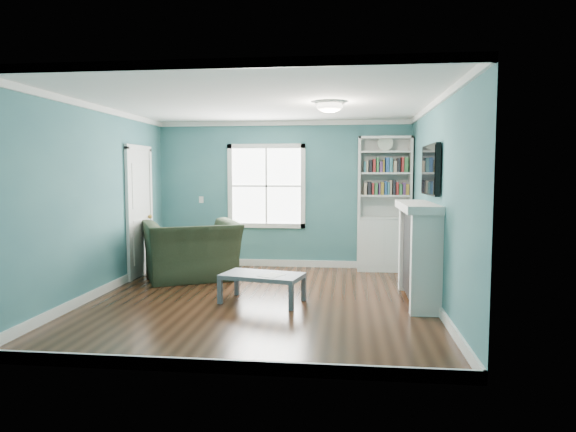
# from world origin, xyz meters

# --- Properties ---
(floor) EXTENTS (5.00, 5.00, 0.00)m
(floor) POSITION_xyz_m (0.00, 0.00, 0.00)
(floor) COLOR black
(floor) RESTS_ON ground
(room_walls) EXTENTS (5.00, 5.00, 5.00)m
(room_walls) POSITION_xyz_m (0.00, 0.00, 1.58)
(room_walls) COLOR #31636E
(room_walls) RESTS_ON ground
(trim) EXTENTS (4.50, 5.00, 2.60)m
(trim) POSITION_xyz_m (0.00, 0.00, 1.24)
(trim) COLOR white
(trim) RESTS_ON ground
(window) EXTENTS (1.40, 0.06, 1.50)m
(window) POSITION_xyz_m (-0.30, 2.49, 1.45)
(window) COLOR white
(window) RESTS_ON room_walls
(bookshelf) EXTENTS (0.90, 0.35, 2.31)m
(bookshelf) POSITION_xyz_m (1.77, 2.30, 0.92)
(bookshelf) COLOR silver
(bookshelf) RESTS_ON ground
(fireplace) EXTENTS (0.44, 1.58, 1.30)m
(fireplace) POSITION_xyz_m (2.08, 0.20, 0.64)
(fireplace) COLOR black
(fireplace) RESTS_ON ground
(tv) EXTENTS (0.06, 1.10, 0.65)m
(tv) POSITION_xyz_m (2.20, 0.20, 1.72)
(tv) COLOR black
(tv) RESTS_ON fireplace
(door) EXTENTS (0.12, 0.98, 2.17)m
(door) POSITION_xyz_m (-2.22, 1.40, 1.07)
(door) COLOR silver
(door) RESTS_ON ground
(ceiling_fixture) EXTENTS (0.38, 0.38, 0.15)m
(ceiling_fixture) POSITION_xyz_m (0.90, 0.10, 2.55)
(ceiling_fixture) COLOR white
(ceiling_fixture) RESTS_ON room_walls
(light_switch) EXTENTS (0.08, 0.01, 0.12)m
(light_switch) POSITION_xyz_m (-1.50, 2.48, 1.20)
(light_switch) COLOR white
(light_switch) RESTS_ON room_walls
(recliner) EXTENTS (1.67, 1.45, 1.23)m
(recliner) POSITION_xyz_m (-1.31, 1.25, 0.62)
(recliner) COLOR black
(recliner) RESTS_ON ground
(coffee_table) EXTENTS (1.13, 0.78, 0.37)m
(coffee_table) POSITION_xyz_m (0.04, -0.08, 0.33)
(coffee_table) COLOR #525763
(coffee_table) RESTS_ON ground
(paper_sheet) EXTENTS (0.34, 0.37, 0.00)m
(paper_sheet) POSITION_xyz_m (0.18, -0.18, 0.38)
(paper_sheet) COLOR white
(paper_sheet) RESTS_ON coffee_table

